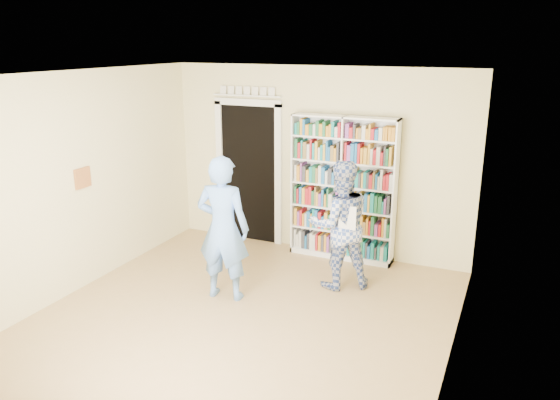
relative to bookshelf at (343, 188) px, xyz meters
name	(u,v)px	position (x,y,z in m)	size (l,w,h in m)	color
floor	(237,324)	(-0.45, -2.34, -1.04)	(5.00, 5.00, 0.00)	#A4814F
ceiling	(231,76)	(-0.45, -2.34, 1.66)	(5.00, 5.00, 0.00)	white
wall_back	(317,161)	(-0.45, 0.16, 0.31)	(4.50, 4.50, 0.00)	beige
wall_left	(70,185)	(-2.70, -2.34, 0.31)	(5.00, 5.00, 0.00)	beige
wall_right	(458,239)	(1.80, -2.34, 0.31)	(5.00, 5.00, 0.00)	beige
bookshelf	(343,188)	(0.00, 0.00, 0.00)	(1.49, 0.28, 2.05)	white
doorway	(249,166)	(-1.55, 0.13, 0.14)	(1.10, 0.08, 2.43)	black
wall_art	(83,178)	(-2.68, -2.14, 0.36)	(0.03, 0.25, 0.25)	brown
man_blue	(223,228)	(-0.91, -1.80, -0.15)	(0.64, 0.42, 1.77)	#6595E1
man_plaid	(340,225)	(0.27, -0.94, -0.21)	(0.80, 0.62, 1.64)	#314A95
paper_sheet	(347,218)	(0.42, -1.13, -0.04)	(0.21, 0.01, 0.29)	white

